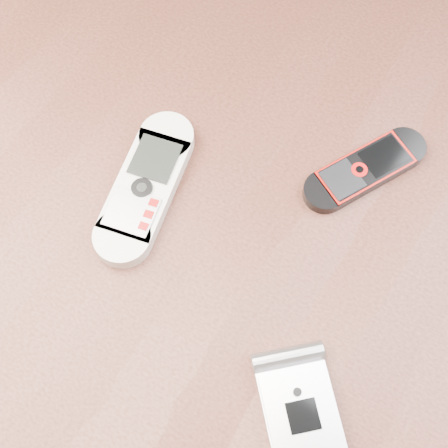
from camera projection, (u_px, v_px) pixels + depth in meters
ground at (222, 370)px, 1.27m from camera, size 4.00×4.00×0.00m
table at (220, 264)px, 0.68m from camera, size 1.20×0.80×0.75m
nokia_white at (145, 186)px, 0.59m from camera, size 0.09×0.17×0.02m
nokia_black_red at (365, 169)px, 0.60m from camera, size 0.10×0.14×0.01m
motorola_razr at (303, 421)px, 0.51m from camera, size 0.13×0.13×0.02m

